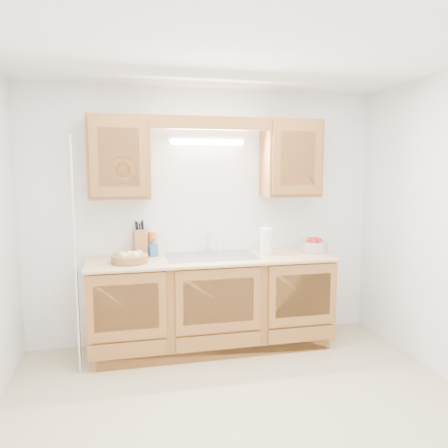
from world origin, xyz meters
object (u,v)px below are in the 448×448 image
object	(u,v)px
paper_towel	(266,241)
knife_block	(140,242)
fruit_basket	(130,257)
apple_bowl	(313,246)

from	to	relation	value
paper_towel	knife_block	bearing A→B (deg)	169.26
fruit_basket	paper_towel	bearing A→B (deg)	4.11
fruit_basket	apple_bowl	xyz separation A→B (m)	(1.79, 0.09, 0.02)
paper_towel	apple_bowl	distance (m)	0.50
knife_block	apple_bowl	size ratio (longest dim) A/B	1.03
fruit_basket	paper_towel	distance (m)	1.31
fruit_basket	knife_block	size ratio (longest dim) A/B	1.25
fruit_basket	apple_bowl	distance (m)	1.80
apple_bowl	knife_block	bearing A→B (deg)	172.25
fruit_basket	apple_bowl	size ratio (longest dim) A/B	1.29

